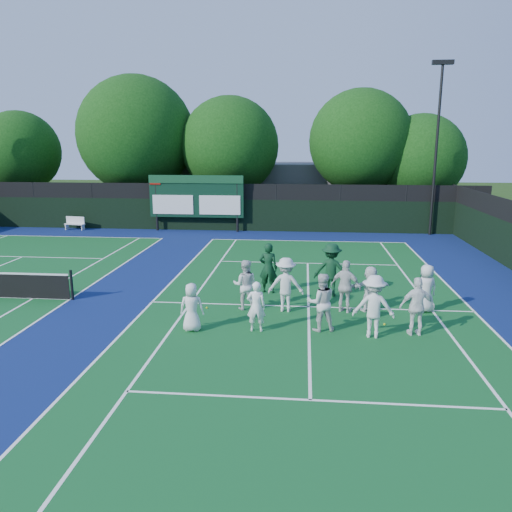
{
  "coord_description": "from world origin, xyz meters",
  "views": [
    {
      "loc": [
        -0.23,
        -15.35,
        5.45
      ],
      "look_at": [
        -2.0,
        3.0,
        1.3
      ],
      "focal_mm": 35.0,
      "sensor_mm": 36.0,
      "label": 1
    }
  ],
  "objects": [
    {
      "name": "ground",
      "position": [
        0.0,
        0.0,
        0.0
      ],
      "size": [
        120.0,
        120.0,
        0.0
      ],
      "primitive_type": "plane",
      "color": "#1E390F",
      "rests_on": "ground"
    },
    {
      "name": "court_apron",
      "position": [
        -6.0,
        1.0,
        0.0
      ],
      "size": [
        34.0,
        32.0,
        0.01
      ],
      "primitive_type": "cube",
      "color": "navy",
      "rests_on": "ground"
    },
    {
      "name": "near_court",
      "position": [
        0.0,
        1.0,
        0.01
      ],
      "size": [
        11.05,
        23.85,
        0.01
      ],
      "color": "#115522",
      "rests_on": "ground"
    },
    {
      "name": "back_fence",
      "position": [
        -6.0,
        16.0,
        1.36
      ],
      "size": [
        34.0,
        0.08,
        3.0
      ],
      "color": "black",
      "rests_on": "ground"
    },
    {
      "name": "scoreboard",
      "position": [
        -7.01,
        15.59,
        2.19
      ],
      "size": [
        6.0,
        0.21,
        3.55
      ],
      "color": "black",
      "rests_on": "ground"
    },
    {
      "name": "clubhouse",
      "position": [
        -2.0,
        24.0,
        2.0
      ],
      "size": [
        18.0,
        6.0,
        4.0
      ],
      "primitive_type": "cube",
      "color": "#595A5F",
      "rests_on": "ground"
    },
    {
      "name": "light_pole_right",
      "position": [
        7.5,
        15.7,
        6.3
      ],
      "size": [
        1.2,
        0.3,
        10.12
      ],
      "color": "black",
      "rests_on": "ground"
    },
    {
      "name": "bench",
      "position": [
        -15.0,
        15.36,
        0.46
      ],
      "size": [
        1.4,
        0.61,
        0.86
      ],
      "color": "silver",
      "rests_on": "ground"
    },
    {
      "name": "tree_a",
      "position": [
        -20.56,
        19.58,
        4.78
      ],
      "size": [
        5.72,
        5.72,
        7.79
      ],
      "color": "#301E0D",
      "rests_on": "ground"
    },
    {
      "name": "tree_b",
      "position": [
        -11.86,
        19.58,
        5.86
      ],
      "size": [
        8.12,
        8.12,
        10.13
      ],
      "color": "#301E0D",
      "rests_on": "ground"
    },
    {
      "name": "tree_c",
      "position": [
        -5.26,
        19.58,
        5.14
      ],
      "size": [
        6.74,
        6.74,
        8.68
      ],
      "color": "#301E0D",
      "rests_on": "ground"
    },
    {
      "name": "tree_d",
      "position": [
        3.61,
        19.58,
        5.46
      ],
      "size": [
        6.88,
        6.88,
        9.08
      ],
      "color": "#301E0D",
      "rests_on": "ground"
    },
    {
      "name": "tree_e",
      "position": [
        7.63,
        19.58,
        4.35
      ],
      "size": [
        5.88,
        5.88,
        7.44
      ],
      "color": "#301E0D",
      "rests_on": "ground"
    },
    {
      "name": "tennis_ball_0",
      "position": [
        -3.43,
        0.49,
        0.03
      ],
      "size": [
        0.07,
        0.07,
        0.07
      ],
      "primitive_type": "sphere",
      "color": "yellow",
      "rests_on": "ground"
    },
    {
      "name": "tennis_ball_1",
      "position": [
        0.74,
        3.36,
        0.03
      ],
      "size": [
        0.07,
        0.07,
        0.07
      ],
      "primitive_type": "sphere",
      "color": "yellow",
      "rests_on": "ground"
    },
    {
      "name": "tennis_ball_4",
      "position": [
        2.11,
        1.57,
        0.03
      ],
      "size": [
        0.07,
        0.07,
        0.07
      ],
      "primitive_type": "sphere",
      "color": "yellow",
      "rests_on": "ground"
    },
    {
      "name": "tennis_ball_5",
      "position": [
        2.32,
        -0.55,
        0.03
      ],
      "size": [
        0.07,
        0.07,
        0.07
      ],
      "primitive_type": "sphere",
      "color": "yellow",
      "rests_on": "ground"
    },
    {
      "name": "player_front_0",
      "position": [
        -3.48,
        -1.54,
        0.73
      ],
      "size": [
        0.74,
        0.51,
        1.46
      ],
      "primitive_type": "imported",
      "rotation": [
        0.0,
        0.0,
        3.21
      ],
      "color": "white",
      "rests_on": "ground"
    },
    {
      "name": "player_front_1",
      "position": [
        -1.57,
        -1.41,
        0.77
      ],
      "size": [
        0.57,
        0.39,
        1.53
      ],
      "primitive_type": "imported",
      "rotation": [
        0.0,
        0.0,
        3.17
      ],
      "color": "white",
      "rests_on": "ground"
    },
    {
      "name": "player_front_2",
      "position": [
        0.34,
        -1.15,
        0.88
      ],
      "size": [
        0.95,
        0.8,
        1.75
      ],
      "primitive_type": "imported",
      "rotation": [
        0.0,
        0.0,
        3.31
      ],
      "color": "silver",
      "rests_on": "ground"
    },
    {
      "name": "player_front_3",
      "position": [
        1.82,
        -1.53,
        0.92
      ],
      "size": [
        1.25,
        0.79,
        1.84
      ],
      "primitive_type": "imported",
      "rotation": [
        0.0,
        0.0,
        3.05
      ],
      "color": "silver",
      "rests_on": "ground"
    },
    {
      "name": "player_front_4",
      "position": [
        3.09,
        -1.26,
        0.87
      ],
      "size": [
        1.06,
        0.53,
        1.74
      ],
      "primitive_type": "imported",
      "rotation": [
        0.0,
        0.0,
        3.25
      ],
      "color": "white",
      "rests_on": "ground"
    },
    {
      "name": "player_back_0",
      "position": [
        -2.13,
        0.59,
        0.85
      ],
      "size": [
        0.83,
        0.65,
        1.7
      ],
      "primitive_type": "imported",
      "rotation": [
        0.0,
        0.0,
        3.15
      ],
      "color": "silver",
      "rests_on": "ground"
    },
    {
      "name": "player_back_1",
      "position": [
        -0.77,
        0.51,
        0.91
      ],
      "size": [
        1.21,
        0.73,
        1.82
      ],
      "primitive_type": "imported",
      "rotation": [
        0.0,
        0.0,
        3.1
      ],
      "color": "silver",
      "rests_on": "ground"
    },
    {
      "name": "player_back_2",
      "position": [
        1.2,
        0.6,
        0.88
      ],
      "size": [
        1.12,
        0.82,
        1.76
      ],
      "primitive_type": "imported",
      "rotation": [
        0.0,
        0.0,
        2.72
      ],
      "color": "silver",
      "rests_on": "ground"
    },
    {
      "name": "player_back_3",
      "position": [
        2.01,
        0.8,
        0.77
      ],
      "size": [
        1.5,
        0.82,
        1.54
      ],
      "primitive_type": "imported",
      "rotation": [
        0.0,
        0.0,
        3.41
      ],
      "color": "white",
      "rests_on": "ground"
    },
    {
      "name": "player_back_4",
      "position": [
        3.84,
        0.9,
        0.8
      ],
      "size": [
        0.91,
        0.75,
        1.61
      ],
      "primitive_type": "imported",
      "rotation": [
        0.0,
        0.0,
        3.5
      ],
      "color": "silver",
      "rests_on": "ground"
    },
    {
      "name": "coach_left",
      "position": [
        -1.5,
        2.58,
        0.95
      ],
      "size": [
        0.74,
        0.53,
        1.9
      ],
      "primitive_type": "imported",
      "rotation": [
        0.0,
        0.0,
        3.03
      ],
      "color": "#0D331B",
      "rests_on": "ground"
    },
    {
      "name": "coach_right",
      "position": [
        0.81,
        2.38,
        0.98
      ],
      "size": [
        1.35,
        0.89,
        1.96
      ],
      "primitive_type": "imported",
      "rotation": [
        0.0,
        0.0,
        3.01
      ],
      "color": "#0E361D",
      "rests_on": "ground"
    }
  ]
}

